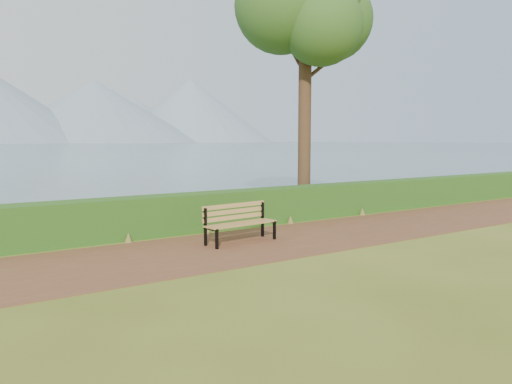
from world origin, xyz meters
TOP-DOWN VIEW (x-y plane):
  - ground at (0.00, 0.00)m, footprint 140.00×140.00m
  - path at (0.00, 0.30)m, footprint 40.00×3.40m
  - hedge at (0.00, 2.60)m, footprint 32.00×0.85m
  - bench at (-1.00, 0.68)m, footprint 1.87×0.72m
  - tree at (3.48, 3.77)m, footprint 4.76×4.03m

SIDE VIEW (x-z plane):
  - ground at x=0.00m, z-range 0.00..0.00m
  - path at x=0.00m, z-range 0.00..0.01m
  - hedge at x=0.00m, z-range 0.00..1.00m
  - bench at x=-1.00m, z-range 0.07..0.98m
  - tree at x=3.48m, z-range 2.24..11.42m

